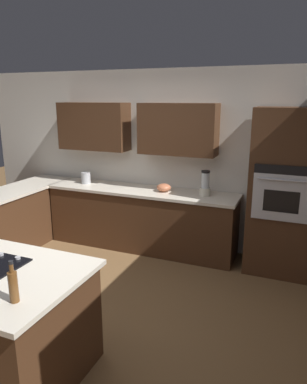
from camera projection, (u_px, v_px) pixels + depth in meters
ground_plane at (85, 307)px, 3.88m from camera, size 14.00×14.00×0.00m
wall_back at (151, 151)px, 5.37m from camera, size 6.00×0.44×2.60m
lower_cabinets_back at (141, 220)px, 5.34m from camera, size 2.80×0.60×0.86m
countertop_back at (141, 191)px, 5.23m from camera, size 2.84×0.64×0.04m
wall_oven at (283, 193)px, 4.46m from camera, size 0.80×0.66×2.09m
blender at (205, 185)px, 4.86m from camera, size 0.15×0.15×0.35m
mixing_bowl at (164, 188)px, 5.10m from camera, size 0.21×0.21×0.11m
kettle at (86, 178)px, 5.57m from camera, size 0.14×0.14×0.17m
second_bottle at (13, 286)px, 2.33m from camera, size 0.06×0.06×0.29m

